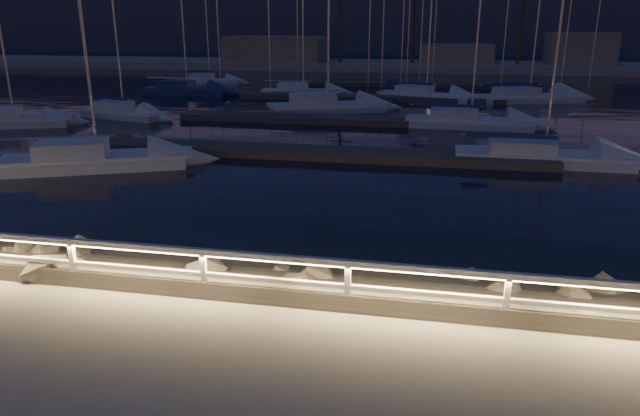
# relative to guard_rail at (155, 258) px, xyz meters

# --- Properties ---
(ground) EXTENTS (400.00, 400.00, 0.00)m
(ground) POSITION_rel_guard_rail_xyz_m (0.07, 0.00, -0.77)
(ground) COLOR #9B948C
(ground) RESTS_ON ground
(harbor_water) EXTENTS (400.00, 440.00, 0.60)m
(harbor_water) POSITION_rel_guard_rail_xyz_m (0.07, 31.22, -1.74)
(harbor_water) COLOR black
(harbor_water) RESTS_ON ground
(guard_rail) EXTENTS (44.11, 0.12, 1.06)m
(guard_rail) POSITION_rel_guard_rail_xyz_m (0.00, 0.00, 0.00)
(guard_rail) COLOR white
(guard_rail) RESTS_ON ground
(riprap) EXTENTS (25.08, 2.39, 1.20)m
(riprap) POSITION_rel_guard_rail_xyz_m (3.79, 1.51, -0.99)
(riprap) COLOR #676159
(riprap) RESTS_ON ground
(floating_docks) EXTENTS (22.00, 36.00, 0.40)m
(floating_docks) POSITION_rel_guard_rail_xyz_m (0.07, 32.50, -1.17)
(floating_docks) COLOR #5A524B
(floating_docks) RESTS_ON ground
(far_shore) EXTENTS (160.00, 14.00, 5.20)m
(far_shore) POSITION_rel_guard_rail_xyz_m (-0.06, 74.05, -0.48)
(far_shore) COLOR #9B948C
(far_shore) RESTS_ON ground
(distant_hills) EXTENTS (230.00, 37.50, 18.00)m
(distant_hills) POSITION_rel_guard_rail_xyz_m (-22.06, 133.69, 3.96)
(distant_hills) COLOR #353E52
(distant_hills) RESTS_ON ground
(sailboat_a) EXTENTS (7.05, 4.34, 11.73)m
(sailboat_a) POSITION_rel_guard_rail_xyz_m (-20.11, 20.68, -0.95)
(sailboat_a) COLOR silver
(sailboat_a) RESTS_ON ground
(sailboat_b) EXTENTS (8.24, 5.33, 13.72)m
(sailboat_b) POSITION_rel_guard_rail_xyz_m (-9.03, 11.91, -0.92)
(sailboat_b) COLOR silver
(sailboat_b) RESTS_ON ground
(sailboat_e) EXTENTS (6.81, 3.51, 11.24)m
(sailboat_e) POSITION_rel_guard_rail_xyz_m (-15.21, 25.23, -0.96)
(sailboat_e) COLOR silver
(sailboat_e) RESTS_ON ground
(sailboat_f) EXTENTS (8.95, 5.66, 14.86)m
(sailboat_f) POSITION_rel_guard_rail_xyz_m (-2.25, 30.65, -0.90)
(sailboat_f) COLOR silver
(sailboat_f) RESTS_ON ground
(sailboat_g) EXTENTS (7.99, 2.77, 13.35)m
(sailboat_g) POSITION_rel_guard_rail_xyz_m (7.55, 25.99, -0.95)
(sailboat_g) COLOR silver
(sailboat_g) RESTS_ON ground
(sailboat_h) EXTENTS (7.87, 2.49, 13.22)m
(sailboat_h) POSITION_rel_guard_rail_xyz_m (10.32, 16.66, -0.97)
(sailboat_h) COLOR silver
(sailboat_h) RESTS_ON ground
(sailboat_i) EXTENTS (6.96, 2.74, 11.62)m
(sailboat_i) POSITION_rel_guard_rail_xyz_m (-18.32, 48.39, -0.95)
(sailboat_i) COLOR silver
(sailboat_i) RESTS_ON ground
(sailboat_j) EXTENTS (8.20, 2.58, 13.89)m
(sailboat_j) POSITION_rel_guard_rail_xyz_m (-16.78, 39.02, -0.92)
(sailboat_j) COLOR navy
(sailboat_j) RESTS_ON ground
(sailboat_k) EXTENTS (8.46, 4.68, 13.85)m
(sailboat_k) POSITION_rel_guard_rail_xyz_m (4.59, 39.19, -0.94)
(sailboat_k) COLOR silver
(sailboat_k) RESTS_ON ground
(sailboat_l) EXTENTS (9.43, 5.48, 15.42)m
(sailboat_l) POSITION_rel_guard_rail_xyz_m (12.87, 39.49, -0.93)
(sailboat_l) COLOR silver
(sailboat_l) RESTS_ON ground
(sailboat_n) EXTENTS (7.59, 3.23, 12.55)m
(sailboat_n) POSITION_rel_guard_rail_xyz_m (-6.21, 40.09, -0.95)
(sailboat_n) COLOR silver
(sailboat_n) RESTS_ON ground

